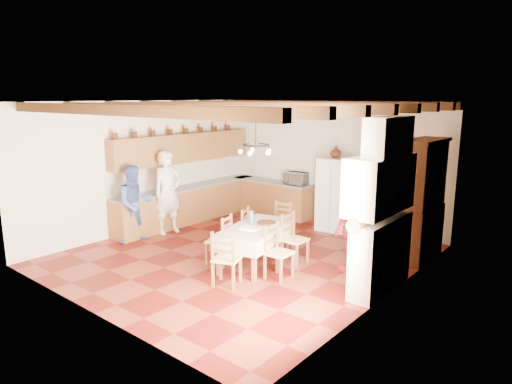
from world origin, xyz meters
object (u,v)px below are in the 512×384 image
(chair_left_far, at_px, (237,231))
(person_man, at_px, (168,192))
(chair_end_far, at_px, (279,225))
(person_woman_red, at_px, (353,228))
(chair_end_near, at_px, (227,258))
(chair_left_near, at_px, (219,240))
(microwave, at_px, (296,178))
(hutch, at_px, (422,200))
(person_woman_blue, at_px, (135,204))
(refrigerator, at_px, (338,194))
(chair_right_far, at_px, (295,239))
(chair_right_near, at_px, (279,252))
(dining_table, at_px, (256,231))

(chair_left_far, relative_size, person_man, 0.50)
(chair_end_far, distance_m, person_woman_red, 1.82)
(chair_end_near, bearing_deg, chair_left_near, -60.25)
(chair_end_far, distance_m, microwave, 2.42)
(microwave, bearing_deg, hutch, -20.96)
(person_woman_blue, bearing_deg, refrigerator, -24.13)
(refrigerator, height_order, hutch, hutch)
(chair_end_near, distance_m, chair_end_far, 2.17)
(hutch, xyz_separation_m, chair_end_near, (-1.99, -3.29, -0.68))
(chair_left_near, bearing_deg, person_man, -124.75)
(chair_left_near, relative_size, chair_end_far, 1.00)
(chair_end_near, relative_size, microwave, 1.73)
(chair_left_near, xyz_separation_m, person_woman_blue, (-2.34, -0.15, 0.36))
(chair_left_near, height_order, person_man, person_man)
(refrigerator, distance_m, microwave, 1.36)
(chair_right_far, xyz_separation_m, person_woman_red, (0.99, 0.36, 0.31))
(chair_right_near, relative_size, chair_right_far, 1.00)
(chair_right_near, xyz_separation_m, microwave, (-2.04, 3.43, 0.57))
(chair_right_far, height_order, chair_end_far, same)
(chair_left_near, xyz_separation_m, chair_right_near, (1.28, 0.17, 0.00))
(hutch, distance_m, chair_left_far, 3.59)
(chair_end_near, height_order, microwave, microwave)
(person_man, bearing_deg, chair_end_near, -103.94)
(chair_left_near, distance_m, chair_left_far, 0.66)
(chair_left_near, height_order, chair_right_far, same)
(person_woman_red, bearing_deg, person_woman_blue, -60.87)
(person_man, distance_m, microwave, 3.26)
(chair_left_near, bearing_deg, dining_table, 111.13)
(dining_table, bearing_deg, chair_left_near, -141.54)
(chair_right_far, xyz_separation_m, person_man, (-3.38, -0.22, 0.47))
(chair_right_far, xyz_separation_m, chair_end_far, (-0.79, 0.54, 0.00))
(chair_right_near, height_order, person_woman_red, person_woman_red)
(dining_table, distance_m, person_man, 2.89)
(hutch, bearing_deg, person_woman_blue, -150.98)
(chair_right_near, distance_m, chair_right_far, 0.80)
(dining_table, relative_size, chair_end_near, 1.92)
(dining_table, relative_size, chair_left_far, 1.92)
(chair_right_near, height_order, chair_end_near, same)
(chair_left_near, distance_m, person_man, 2.47)
(chair_left_far, bearing_deg, chair_end_near, 13.57)
(chair_left_far, bearing_deg, microwave, 170.55)
(person_woman_red, bearing_deg, chair_left_far, -62.31)
(dining_table, bearing_deg, chair_right_near, -19.21)
(refrigerator, height_order, person_man, person_man)
(person_man, height_order, person_woman_red, person_man)
(dining_table, height_order, person_woman_red, person_woman_red)
(person_man, bearing_deg, chair_end_far, -64.02)
(chair_right_near, relative_size, microwave, 1.73)
(chair_left_far, bearing_deg, refrigerator, 144.33)
(person_man, bearing_deg, dining_table, -86.46)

